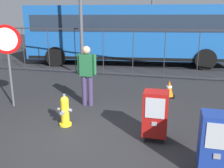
# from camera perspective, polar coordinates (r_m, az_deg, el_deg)

# --- Properties ---
(ground_plane) EXTENTS (60.00, 60.00, 0.00)m
(ground_plane) POSITION_cam_1_polar(r_m,az_deg,el_deg) (5.06, -6.85, -13.15)
(ground_plane) COLOR #262628
(fire_hydrant) EXTENTS (0.33, 0.32, 0.75)m
(fire_hydrant) POSITION_cam_1_polar(r_m,az_deg,el_deg) (5.69, -10.91, -6.17)
(fire_hydrant) COLOR yellow
(fire_hydrant) RESTS_ON ground_plane
(newspaper_box_primary) EXTENTS (0.48, 0.42, 1.02)m
(newspaper_box_primary) POSITION_cam_1_polar(r_m,az_deg,el_deg) (4.93, 10.07, -6.75)
(newspaper_box_primary) COLOR black
(newspaper_box_primary) RESTS_ON ground_plane
(newspaper_box_secondary) EXTENTS (0.48, 0.42, 1.02)m
(newspaper_box_secondary) POSITION_cam_1_polar(r_m,az_deg,el_deg) (4.14, 23.01, -12.19)
(newspaper_box_secondary) COLOR black
(newspaper_box_secondary) RESTS_ON ground_plane
(stop_sign) EXTENTS (0.71, 0.31, 2.23)m
(stop_sign) POSITION_cam_1_polar(r_m,az_deg,el_deg) (7.09, -23.20, 7.51)
(stop_sign) COLOR #4C4F54
(stop_sign) RESTS_ON ground_plane
(pedestrian) EXTENTS (0.55, 0.22, 1.67)m
(pedestrian) POSITION_cam_1_polar(r_m,az_deg,el_deg) (6.76, -5.87, 2.70)
(pedestrian) COLOR #382D51
(pedestrian) RESTS_ON ground_plane
(traffic_cone) EXTENTS (0.36, 0.36, 0.53)m
(traffic_cone) POSITION_cam_1_polar(r_m,az_deg,el_deg) (7.82, 13.14, -1.12)
(traffic_cone) COLOR black
(traffic_cone) RESTS_ON ground_plane
(fence_barrier) EXTENTS (18.03, 0.04, 2.00)m
(fence_barrier) POSITION_cam_1_polar(r_m,az_deg,el_deg) (10.26, 4.90, 7.33)
(fence_barrier) COLOR #2D2D33
(fence_barrier) RESTS_ON ground_plane
(bus_near) EXTENTS (10.73, 3.83, 3.00)m
(bus_near) POSITION_cam_1_polar(r_m,az_deg,el_deg) (13.26, 4.14, 12.06)
(bus_near) COLOR #19519E
(bus_near) RESTS_ON ground_plane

